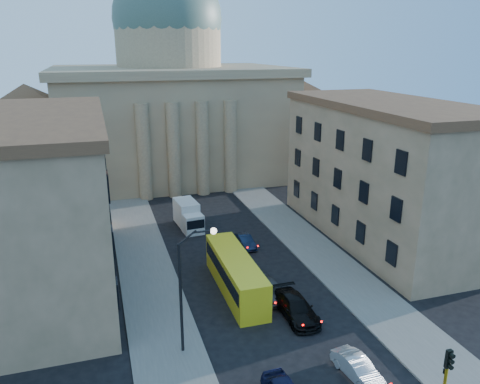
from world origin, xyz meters
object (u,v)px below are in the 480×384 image
object	(u,v)px
street_lamp	(188,281)
box_truck	(188,216)
traffic_light	(446,377)
car_right_near	(357,368)
city_bus	(235,273)

from	to	relation	value
street_lamp	box_truck	xyz separation A→B (m)	(4.36, 22.57, -3.86)
traffic_light	car_right_near	xyz separation A→B (m)	(-2.80, 4.26, -1.93)
car_right_near	box_truck	distance (m)	28.78
car_right_near	box_truck	size ratio (longest dim) A/B	0.70
street_lamp	traffic_light	bearing A→B (deg)	-39.18
car_right_near	city_bus	size ratio (longest dim) A/B	0.36
street_lamp	city_bus	world-z (taller)	street_lamp
traffic_light	box_truck	distance (m)	33.53
box_truck	traffic_light	bearing A→B (deg)	-81.94
traffic_light	street_lamp	world-z (taller)	street_lamp
street_lamp	car_right_near	size ratio (longest dim) A/B	2.22
city_bus	car_right_near	bearing A→B (deg)	-71.59
street_lamp	city_bus	bearing A→B (deg)	52.84
street_lamp	box_truck	distance (m)	23.31
traffic_light	box_truck	bearing A→B (deg)	103.65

